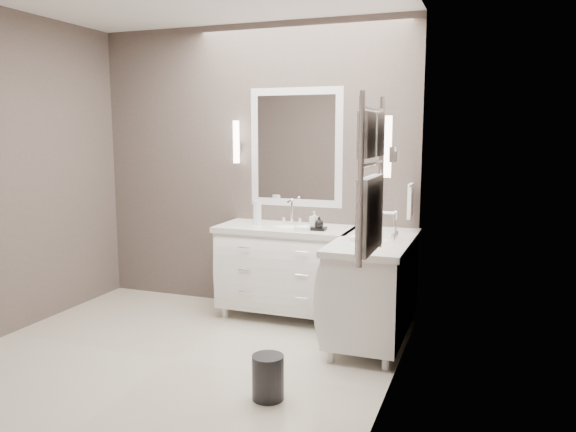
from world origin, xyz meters
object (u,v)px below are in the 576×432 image
(vanity_back, at_px, (286,265))
(vanity_right, at_px, (374,283))
(towel_ladder, at_px, (371,187))
(waste_bin, at_px, (268,377))

(vanity_back, relative_size, vanity_right, 1.00)
(vanity_back, height_order, towel_ladder, towel_ladder)
(towel_ladder, xyz_separation_m, waste_bin, (-0.65, 0.07, -1.25))
(waste_bin, bearing_deg, vanity_back, 106.12)
(vanity_right, relative_size, towel_ladder, 1.38)
(vanity_back, bearing_deg, vanity_right, -20.38)
(vanity_back, bearing_deg, towel_ladder, -55.90)
(vanity_right, bearing_deg, waste_bin, -109.04)
(vanity_back, height_order, waste_bin, vanity_back)
(towel_ladder, bearing_deg, waste_bin, 174.01)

